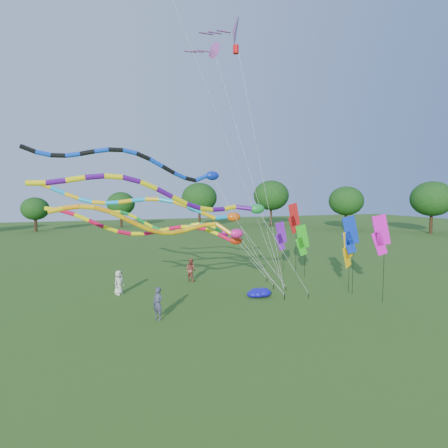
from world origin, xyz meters
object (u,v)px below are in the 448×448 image
object	(u,v)px
blue_nylon_heap	(257,295)
person_a	(119,283)
person_b	(158,303)
tube_kite_red	(169,231)
tube_kite_orange	(177,226)
person_c	(191,270)

from	to	relation	value
blue_nylon_heap	person_a	distance (m)	8.95
person_a	person_b	bearing A→B (deg)	-119.99
tube_kite_red	tube_kite_orange	world-z (taller)	tube_kite_orange
tube_kite_orange	person_b	world-z (taller)	tube_kite_orange
tube_kite_orange	person_c	size ratio (longest dim) A/B	7.53
tube_kite_orange	person_c	bearing A→B (deg)	66.48
blue_nylon_heap	tube_kite_red	bearing A→B (deg)	172.49
tube_kite_orange	blue_nylon_heap	size ratio (longest dim) A/B	9.13
person_c	person_a	bearing A→B (deg)	74.74
person_b	tube_kite_red	bearing A→B (deg)	122.17
person_a	person_b	xyz separation A→B (m)	(1.48, -5.76, 0.06)
tube_kite_red	person_c	size ratio (longest dim) A/B	7.85
tube_kite_orange	person_a	size ratio (longest dim) A/B	8.10
tube_kite_orange	blue_nylon_heap	bearing A→B (deg)	9.64
tube_kite_red	person_c	xyz separation A→B (m)	(2.74, 5.37, -3.54)
blue_nylon_heap	person_a	xyz separation A→B (m)	(-7.97, 4.03, 0.56)
tube_kite_red	tube_kite_orange	distance (m)	1.93
tube_kite_orange	blue_nylon_heap	world-z (taller)	tube_kite_orange
person_c	tube_kite_orange	bearing A→B (deg)	123.53
blue_nylon_heap	person_a	size ratio (longest dim) A/B	0.89
person_a	blue_nylon_heap	bearing A→B (deg)	-71.25
blue_nylon_heap	person_c	distance (m)	6.62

